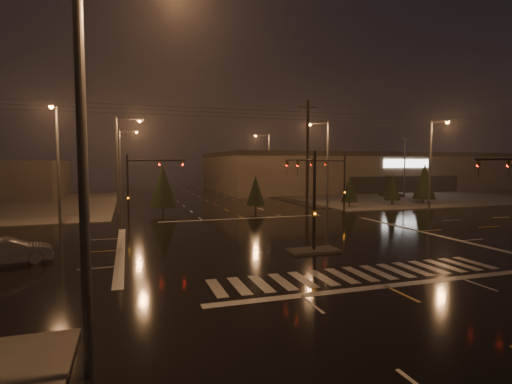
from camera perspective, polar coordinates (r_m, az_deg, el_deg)
ground at (r=27.90m, az=4.61°, el=-6.78°), size 140.00×140.00×0.00m
sidewalk_ne at (r=68.74m, az=18.31°, el=-0.39°), size 36.00×36.00×0.12m
median_island at (r=24.31m, az=8.25°, el=-8.28°), size 3.00×1.60×0.15m
crosswalk at (r=20.10m, az=14.65°, el=-11.24°), size 15.00×2.60×0.01m
stop_bar_near at (r=18.51m, az=18.06°, el=-12.66°), size 16.00×0.50×0.01m
stop_bar_far at (r=38.16m, az=-1.72°, el=-3.79°), size 16.00×0.50×0.01m
parking_lot at (r=70.27m, az=22.56°, el=-0.42°), size 50.00×24.00×0.08m
retail_building at (r=84.58m, az=14.71°, el=3.06°), size 60.20×28.30×7.20m
signal_mast_median at (r=24.63m, az=7.39°, el=0.54°), size 0.25×4.59×6.00m
signal_mast_ne at (r=40.71m, az=11.57°, el=1.98°), size 4.84×1.86×6.00m
signal_mast_nw at (r=35.49m, az=-16.24°, el=1.58°), size 4.84×1.86×6.00m
streetlight_0 at (r=10.34m, az=-21.85°, el=6.64°), size 2.77×0.32×10.00m
streetlight_1 at (r=43.31m, az=-18.83°, el=4.63°), size 2.77×0.32×10.00m
streetlight_2 at (r=59.31m, az=-18.58°, el=4.46°), size 2.77×0.32×10.00m
streetlight_3 at (r=46.65m, az=9.87°, el=4.74°), size 2.77×0.32×10.00m
streetlight_4 at (r=65.02m, az=1.63°, el=4.63°), size 2.77×0.32×10.00m
streetlight_5 at (r=36.91m, az=-26.52°, el=4.53°), size 0.32×2.77×10.00m
streetlight_6 at (r=48.86m, az=23.91°, el=4.42°), size 0.32×2.77×10.00m
utility_pole_1 at (r=43.44m, az=7.37°, el=5.25°), size 2.20×0.32×12.00m
conifer_0 at (r=48.32m, az=13.24°, el=0.44°), size 1.97×1.97×3.77m
conifer_1 at (r=52.27m, az=18.90°, el=0.68°), size 2.06×2.06×3.91m
conifer_2 at (r=55.43m, az=22.94°, el=1.41°), size 2.86×2.86×5.16m
conifer_3 at (r=42.25m, az=-13.16°, el=0.80°), size 2.80×2.80×5.08m
conifer_4 at (r=43.15m, az=-0.05°, el=0.20°), size 2.05×2.05×3.91m
car_parked at (r=64.92m, az=18.81°, el=-0.13°), size 3.31×4.15×1.33m
car_crossing at (r=24.67m, az=-31.94°, el=-7.22°), size 4.45×2.47×1.39m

